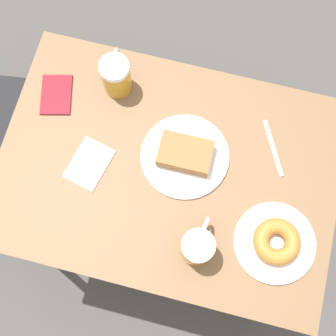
{
  "coord_description": "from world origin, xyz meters",
  "views": [
    {
      "loc": [
        -0.34,
        -0.09,
        2.04
      ],
      "look_at": [
        0.0,
        0.0,
        0.79
      ],
      "focal_mm": 50.0,
      "sensor_mm": 36.0,
      "label": 1
    }
  ],
  "objects_px": {
    "beer_mug_left": "(116,75)",
    "beer_mug_center": "(197,247)",
    "plate_with_donut": "(276,242)",
    "fork": "(273,148)",
    "napkin_folded": "(89,164)",
    "plate_with_cake": "(185,155)",
    "passport_near_edge": "(56,95)"
  },
  "relations": [
    {
      "from": "plate_with_donut",
      "to": "fork",
      "type": "distance_m",
      "value": 0.27
    },
    {
      "from": "beer_mug_center",
      "to": "napkin_folded",
      "type": "height_order",
      "value": "beer_mug_center"
    },
    {
      "from": "beer_mug_center",
      "to": "napkin_folded",
      "type": "bearing_deg",
      "value": 65.57
    },
    {
      "from": "plate_with_cake",
      "to": "beer_mug_center",
      "type": "relative_size",
      "value": 1.94
    },
    {
      "from": "napkin_folded",
      "to": "passport_near_edge",
      "type": "bearing_deg",
      "value": 41.02
    },
    {
      "from": "beer_mug_left",
      "to": "napkin_folded",
      "type": "relative_size",
      "value": 0.83
    },
    {
      "from": "beer_mug_left",
      "to": "beer_mug_center",
      "type": "distance_m",
      "value": 0.53
    },
    {
      "from": "beer_mug_center",
      "to": "passport_near_edge",
      "type": "relative_size",
      "value": 0.9
    },
    {
      "from": "fork",
      "to": "beer_mug_left",
      "type": "bearing_deg",
      "value": 80.55
    },
    {
      "from": "beer_mug_left",
      "to": "beer_mug_center",
      "type": "relative_size",
      "value": 0.99
    },
    {
      "from": "beer_mug_left",
      "to": "fork",
      "type": "height_order",
      "value": "beer_mug_left"
    },
    {
      "from": "plate_with_donut",
      "to": "beer_mug_left",
      "type": "bearing_deg",
      "value": 57.25
    },
    {
      "from": "beer_mug_center",
      "to": "passport_near_edge",
      "type": "distance_m",
      "value": 0.61
    },
    {
      "from": "plate_with_cake",
      "to": "beer_mug_left",
      "type": "distance_m",
      "value": 0.3
    },
    {
      "from": "beer_mug_left",
      "to": "passport_near_edge",
      "type": "relative_size",
      "value": 0.89
    },
    {
      "from": "beer_mug_left",
      "to": "beer_mug_center",
      "type": "height_order",
      "value": "same"
    },
    {
      "from": "fork",
      "to": "napkin_folded",
      "type": "bearing_deg",
      "value": 109.53
    },
    {
      "from": "passport_near_edge",
      "to": "plate_with_donut",
      "type": "bearing_deg",
      "value": -110.85
    },
    {
      "from": "plate_with_cake",
      "to": "beer_mug_center",
      "type": "height_order",
      "value": "beer_mug_center"
    },
    {
      "from": "napkin_folded",
      "to": "passport_near_edge",
      "type": "distance_m",
      "value": 0.24
    },
    {
      "from": "beer_mug_left",
      "to": "passport_near_edge",
      "type": "distance_m",
      "value": 0.19
    },
    {
      "from": "napkin_folded",
      "to": "fork",
      "type": "relative_size",
      "value": 0.97
    },
    {
      "from": "beer_mug_left",
      "to": "plate_with_cake",
      "type": "bearing_deg",
      "value": -124.51
    },
    {
      "from": "passport_near_edge",
      "to": "plate_with_cake",
      "type": "bearing_deg",
      "value": -102.51
    },
    {
      "from": "fork",
      "to": "passport_near_edge",
      "type": "bearing_deg",
      "value": 89.68
    },
    {
      "from": "plate_with_cake",
      "to": "passport_near_edge",
      "type": "bearing_deg",
      "value": 77.49
    },
    {
      "from": "plate_with_cake",
      "to": "fork",
      "type": "bearing_deg",
      "value": -69.72
    },
    {
      "from": "beer_mug_center",
      "to": "napkin_folded",
      "type": "xyz_separation_m",
      "value": [
        0.16,
        0.35,
        -0.06
      ]
    },
    {
      "from": "plate_with_cake",
      "to": "fork",
      "type": "height_order",
      "value": "plate_with_cake"
    },
    {
      "from": "beer_mug_left",
      "to": "napkin_folded",
      "type": "bearing_deg",
      "value": 177.27
    },
    {
      "from": "beer_mug_center",
      "to": "fork",
      "type": "bearing_deg",
      "value": -23.71
    },
    {
      "from": "beer_mug_left",
      "to": "fork",
      "type": "distance_m",
      "value": 0.49
    }
  ]
}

